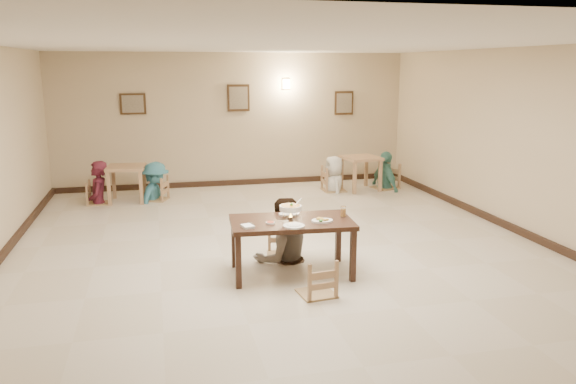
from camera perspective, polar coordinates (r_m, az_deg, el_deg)
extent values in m
plane|color=beige|center=(8.35, -0.49, -6.16)|extent=(10.00, 10.00, 0.00)
plane|color=silver|center=(7.91, -0.54, 14.88)|extent=(10.00, 10.00, 0.00)
plane|color=#C7B191|center=(12.89, -5.48, 7.28)|extent=(10.00, 0.00, 10.00)
plane|color=#C7B191|center=(3.44, 18.48, -8.32)|extent=(10.00, 0.00, 10.00)
plane|color=#C7B191|center=(9.69, 23.30, 4.55)|extent=(0.00, 10.00, 10.00)
cube|color=black|center=(13.07, -5.33, 0.97)|extent=(8.00, 0.06, 0.12)
cube|color=black|center=(9.95, 22.44, -3.67)|extent=(0.06, 10.00, 0.12)
cube|color=#352213|center=(12.70, -15.48, 8.62)|extent=(0.55, 0.03, 0.45)
cube|color=gray|center=(12.68, -15.49, 8.62)|extent=(0.45, 0.01, 0.37)
cube|color=#352213|center=(12.82, -5.06, 9.51)|extent=(0.50, 0.03, 0.60)
cube|color=gray|center=(12.81, -5.04, 9.50)|extent=(0.41, 0.01, 0.49)
cube|color=#352213|center=(13.42, 5.71, 8.99)|extent=(0.45, 0.03, 0.55)
cube|color=gray|center=(13.41, 5.73, 8.98)|extent=(0.37, 0.01, 0.45)
cube|color=#FFD88C|center=(13.01, -0.20, 10.92)|extent=(0.16, 0.05, 0.22)
cube|color=#351F15|center=(7.31, 0.36, -3.10)|extent=(1.64, 1.00, 0.06)
cube|color=#351F15|center=(6.98, -5.07, -7.11)|extent=(0.07, 0.07, 0.68)
cube|color=#351F15|center=(7.21, 6.62, -6.47)|extent=(0.07, 0.07, 0.68)
cube|color=#351F15|center=(7.70, -5.49, -5.20)|extent=(0.07, 0.07, 0.68)
cube|color=#351F15|center=(7.92, 5.12, -4.69)|extent=(0.07, 0.07, 0.68)
cube|color=tan|center=(8.06, -0.62, -3.74)|extent=(0.43, 0.43, 0.05)
cube|color=tan|center=(6.75, 2.96, -7.18)|extent=(0.41, 0.41, 0.04)
imported|color=gray|center=(7.84, -0.57, -0.60)|extent=(0.99, 0.84, 1.79)
torus|color=silver|center=(7.30, 0.27, -1.88)|extent=(0.23, 0.23, 0.01)
cylinder|color=silver|center=(7.33, 0.27, -2.67)|extent=(0.06, 0.06, 0.03)
cone|color=#FFA526|center=(7.32, 0.27, -2.34)|extent=(0.03, 0.03, 0.05)
cylinder|color=white|center=(7.29, 0.27, -1.63)|extent=(0.29, 0.29, 0.07)
cylinder|color=#BA7223|center=(7.29, 0.27, -1.41)|extent=(0.25, 0.25, 0.01)
sphere|color=#2D7223|center=(7.28, 0.36, -1.29)|extent=(0.04, 0.04, 0.04)
cylinder|color=silver|center=(7.36, 1.02, -1.05)|extent=(0.13, 0.08, 0.09)
cylinder|color=silver|center=(7.39, 0.85, -2.20)|extent=(0.01, 0.01, 0.13)
cylinder|color=silver|center=(7.35, -0.50, -2.28)|extent=(0.01, 0.01, 0.13)
cylinder|color=silver|center=(7.22, 0.46, -2.54)|extent=(0.01, 0.01, 0.13)
cylinder|color=white|center=(7.55, 0.11, -2.26)|extent=(0.28, 0.28, 0.02)
ellipsoid|color=white|center=(7.55, 0.11, -2.21)|extent=(0.19, 0.16, 0.06)
cylinder|color=white|center=(7.00, 0.60, -3.47)|extent=(0.27, 0.27, 0.02)
ellipsoid|color=white|center=(7.00, 0.60, -3.42)|extent=(0.18, 0.15, 0.06)
cylinder|color=white|center=(7.23, 3.50, -2.94)|extent=(0.28, 0.28, 0.02)
sphere|color=#2D7223|center=(7.15, 3.34, -2.92)|extent=(0.05, 0.05, 0.05)
cylinder|color=white|center=(7.14, -1.80, -3.16)|extent=(0.12, 0.12, 0.02)
cylinder|color=#A9240E|center=(7.13, -1.80, -3.08)|extent=(0.09, 0.09, 0.01)
cube|color=white|center=(6.98, -4.14, -3.50)|extent=(0.16, 0.19, 0.03)
cube|color=silver|center=(7.07, -3.83, -3.33)|extent=(0.05, 0.18, 0.01)
cube|color=silver|center=(7.07, -3.58, -3.31)|extent=(0.05, 0.18, 0.01)
cylinder|color=white|center=(7.48, 5.63, -1.99)|extent=(0.07, 0.07, 0.14)
cylinder|color=orange|center=(7.48, 5.63, -2.09)|extent=(0.06, 0.06, 0.10)
cube|color=#A87F5B|center=(11.77, -16.13, 2.43)|extent=(0.80, 0.80, 0.06)
cube|color=#A87F5B|center=(11.58, -17.73, 0.31)|extent=(0.07, 0.07, 0.68)
cube|color=#A87F5B|center=(11.50, -14.70, 0.41)|extent=(0.07, 0.07, 0.68)
cube|color=#A87F5B|center=(12.18, -17.28, 0.92)|extent=(0.07, 0.07, 0.68)
cube|color=#A87F5B|center=(12.10, -14.40, 1.02)|extent=(0.07, 0.07, 0.68)
cube|color=#A87F5B|center=(12.49, 7.43, 3.45)|extent=(0.85, 0.85, 0.06)
cube|color=#A87F5B|center=(12.13, 6.78, 1.40)|extent=(0.07, 0.07, 0.69)
cube|color=#A87F5B|center=(12.44, 9.35, 1.60)|extent=(0.07, 0.07, 0.69)
cube|color=#A87F5B|center=(12.68, 5.45, 1.92)|extent=(0.07, 0.07, 0.69)
cube|color=#A87F5B|center=(12.97, 7.94, 2.10)|extent=(0.07, 0.07, 0.69)
cube|color=tan|center=(11.79, -18.78, 0.76)|extent=(0.41, 0.41, 0.04)
cube|color=tan|center=(11.79, -13.33, 1.22)|extent=(0.43, 0.43, 0.05)
cube|color=tan|center=(12.38, 4.70, 2.26)|extent=(0.48, 0.48, 0.05)
cube|color=tan|center=(12.77, 9.90, 2.52)|extent=(0.50, 0.50, 0.05)
imported|color=#4E1727|center=(11.71, -18.94, 2.98)|extent=(0.42, 0.64, 1.73)
imported|color=teal|center=(11.73, -13.42, 2.97)|extent=(0.97, 1.18, 1.58)
imported|color=silver|center=(12.33, 4.72, 3.65)|extent=(0.51, 0.77, 1.55)
imported|color=#529B8C|center=(12.72, 9.96, 4.07)|extent=(0.56, 1.03, 1.67)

